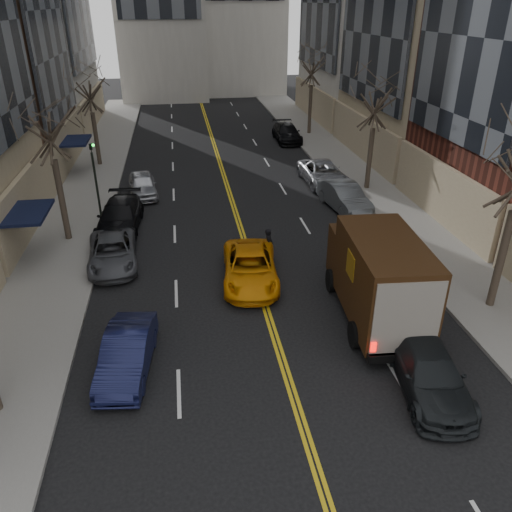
{
  "coord_description": "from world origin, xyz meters",
  "views": [
    {
      "loc": [
        -2.95,
        -4.09,
        10.9
      ],
      "look_at": [
        -0.34,
        12.61,
        2.2
      ],
      "focal_mm": 35.0,
      "sensor_mm": 36.0,
      "label": 1
    }
  ],
  "objects": [
    {
      "name": "parked_lf_b",
      "position": [
        -5.1,
        9.35,
        0.67
      ],
      "size": [
        1.9,
        4.23,
        1.35
      ],
      "primitive_type": "imported",
      "rotation": [
        0.0,
        0.0,
        -0.12
      ],
      "color": "#111437",
      "rests_on": "ground"
    },
    {
      "name": "traffic_signal",
      "position": [
        -7.39,
        22.0,
        2.82
      ],
      "size": [
        0.29,
        0.26,
        4.7
      ],
      "color": "black",
      "rests_on": "sidewalk_left"
    },
    {
      "name": "tree_lf_mid",
      "position": [
        -8.8,
        20.0,
        6.6
      ],
      "size": [
        3.2,
        3.2,
        8.91
      ],
      "color": "#382D23",
      "rests_on": "sidewalk_left"
    },
    {
      "name": "sidewalk_right",
      "position": [
        9.0,
        27.0,
        0.07
      ],
      "size": [
        4.0,
        66.0,
        0.15
      ],
      "primitive_type": "cube",
      "color": "slate",
      "rests_on": "ground"
    },
    {
      "name": "parked_lf_c",
      "position": [
        -6.3,
        16.99,
        0.64
      ],
      "size": [
        2.51,
        4.74,
        1.27
      ],
      "primitive_type": "imported",
      "rotation": [
        0.0,
        0.0,
        0.09
      ],
      "color": "#4B4C52",
      "rests_on": "ground"
    },
    {
      "name": "parked_lf_d",
      "position": [
        -6.3,
        20.99,
        0.75
      ],
      "size": [
        2.41,
        5.26,
        1.49
      ],
      "primitive_type": "imported",
      "rotation": [
        0.0,
        0.0,
        -0.06
      ],
      "color": "black",
      "rests_on": "ground"
    },
    {
      "name": "parked_rt_b",
      "position": [
        6.3,
        26.52,
        0.73
      ],
      "size": [
        2.6,
        5.31,
        1.45
      ],
      "primitive_type": "imported",
      "rotation": [
        0.0,
        0.0,
        0.04
      ],
      "color": "#B3B5BC",
      "rests_on": "ground"
    },
    {
      "name": "parked_rt_c",
      "position": [
        6.3,
        37.93,
        0.72
      ],
      "size": [
        2.07,
        4.97,
        1.44
      ],
      "primitive_type": "imported",
      "rotation": [
        0.0,
        0.0,
        -0.01
      ],
      "color": "black",
      "rests_on": "ground"
    },
    {
      "name": "observer_sedan",
      "position": [
        4.2,
        7.0,
        0.67
      ],
      "size": [
        2.46,
        4.8,
        1.33
      ],
      "rotation": [
        0.0,
        0.0,
        -0.13
      ],
      "color": "black",
      "rests_on": "ground"
    },
    {
      "name": "tree_rt_far",
      "position": [
        8.8,
        40.0,
        6.74
      ],
      "size": [
        3.2,
        3.2,
        9.11
      ],
      "color": "#382D23",
      "rests_on": "sidewalk_right"
    },
    {
      "name": "tree_rt_mid",
      "position": [
        8.8,
        25.0,
        6.17
      ],
      "size": [
        3.2,
        3.2,
        8.32
      ],
      "color": "#382D23",
      "rests_on": "sidewalk_right"
    },
    {
      "name": "sidewalk_left",
      "position": [
        -9.0,
        27.0,
        0.07
      ],
      "size": [
        4.0,
        66.0,
        0.15
      ],
      "primitive_type": "cube",
      "color": "slate",
      "rests_on": "ground"
    },
    {
      "name": "pedestrian",
      "position": [
        0.84,
        16.31,
        0.8
      ],
      "size": [
        0.49,
        0.65,
        1.61
      ],
      "primitive_type": "imported",
      "rotation": [
        0.0,
        0.0,
        1.39
      ],
      "color": "black",
      "rests_on": "ground"
    },
    {
      "name": "parked_lf_e",
      "position": [
        -5.36,
        26.18,
        0.7
      ],
      "size": [
        2.09,
        4.24,
        1.39
      ],
      "primitive_type": "imported",
      "rotation": [
        0.0,
        0.0,
        0.11
      ],
      "color": "#B0B2B8",
      "rests_on": "ground"
    },
    {
      "name": "parked_rt_a",
      "position": [
        6.3,
        21.98,
        0.76
      ],
      "size": [
        2.22,
        4.79,
        1.52
      ],
      "primitive_type": "imported",
      "rotation": [
        0.0,
        0.0,
        0.14
      ],
      "color": "#494D51",
      "rests_on": "ground"
    },
    {
      "name": "ups_truck",
      "position": [
        3.96,
        11.05,
        1.77
      ],
      "size": [
        2.97,
        6.55,
        3.5
      ],
      "rotation": [
        0.0,
        0.0,
        -0.07
      ],
      "color": "black",
      "rests_on": "ground"
    },
    {
      "name": "tree_lf_far",
      "position": [
        -8.8,
        33.0,
        6.02
      ],
      "size": [
        3.2,
        3.2,
        8.12
      ],
      "color": "#382D23",
      "rests_on": "sidewalk_left"
    },
    {
      "name": "taxi",
      "position": [
        -0.3,
        14.51,
        0.68
      ],
      "size": [
        2.75,
        5.13,
        1.37
      ],
      "primitive_type": "imported",
      "rotation": [
        0.0,
        0.0,
        -0.1
      ],
      "color": "orange",
      "rests_on": "ground"
    }
  ]
}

